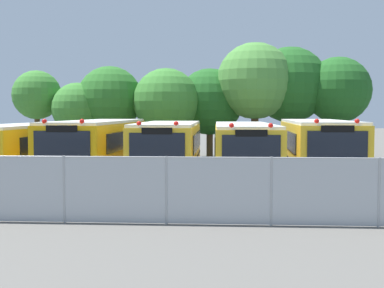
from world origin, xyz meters
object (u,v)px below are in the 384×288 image
Objects in this scene: school_bus_4 at (317,147)px; tree_3 at (168,101)px; tree_2 at (109,99)px; tree_1 at (79,109)px; tree_5 at (253,82)px; school_bus_1 at (99,147)px; tree_6 at (288,84)px; school_bus_0 at (27,148)px; school_bus_3 at (243,149)px; tree_0 at (35,95)px; tree_7 at (339,89)px; tree_4 at (207,103)px; school_bus_2 at (169,148)px.

school_bus_4 is 12.87m from tree_3.
school_bus_4 is 15.96m from tree_2.
tree_5 is at bearing 3.94° from tree_1.
tree_6 is at bearing -129.52° from school_bus_1.
tree_1 is at bearing -34.88° from school_bus_4.
tree_2 reaches higher than school_bus_1.
school_bus_4 is at bearing -90.04° from tree_6.
school_bus_1 is at bearing -176.83° from school_bus_0.
tree_3 is (-4.50, 9.99, 2.35)m from school_bus_3.
school_bus_3 is 11.21m from tree_3.
school_bus_0 is 1.79× the size of tree_2.
tree_2 is at bearing -179.28° from tree_5.
school_bus_0 is 2.18× the size of tree_1.
tree_6 is (16.55, 1.21, 0.77)m from tree_0.
tree_7 reaches higher than tree_3.
tree_5 is (-2.33, 10.71, 3.49)m from school_bus_4.
school_bus_4 is 1.40× the size of tree_6.
school_bus_1 is 1.81× the size of tree_2.
tree_7 is at bearing 1.99° from tree_0.
tree_4 is (7.73, 11.80, 2.24)m from school_bus_0.
school_bus_1 is 1.65× the size of tree_7.
tree_3 is 0.78× the size of tree_5.
tree_6 is (6.57, 12.11, 3.48)m from school_bus_2.
tree_7 is (6.43, 11.25, 3.12)m from school_bus_3.
school_bus_4 is at bearing -36.47° from tree_1.
school_bus_2 is 1.66× the size of tree_0.
school_bus_0 is 11.03m from tree_2.
tree_1 reaches higher than school_bus_0.
tree_4 reaches higher than tree_1.
school_bus_4 is at bearing -178.24° from school_bus_0.
tree_0 is 0.87× the size of tree_7.
school_bus_1 is at bearing -110.81° from tree_4.
tree_6 reaches higher than tree_7.
tree_7 reaches higher than school_bus_1.
school_bus_2 is 15.02m from tree_0.
school_bus_1 is 1.87× the size of tree_3.
tree_1 is 13.69m from tree_6.
tree_2 is at bearing 20.15° from tree_1.
school_bus_2 is at bearing -83.38° from tree_3.
tree_5 reaches higher than school_bus_0.
tree_6 is at bearing 170.49° from tree_7.
school_bus_0 is 0.99× the size of school_bus_1.
tree_2 is 0.80× the size of tree_5.
school_bus_4 is at bearing -32.62° from tree_0.
school_bus_0 is 1.47× the size of tree_6.
school_bus_0 is 1.87× the size of tree_0.
school_bus_4 is at bearing -179.94° from school_bus_1.
school_bus_2 is 0.93× the size of school_bus_4.
school_bus_2 is at bearing 4.22° from school_bus_4.
school_bus_4 is at bearing -178.44° from school_bus_2.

